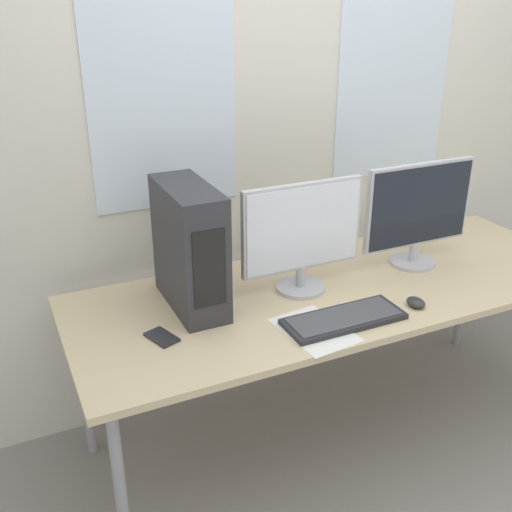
# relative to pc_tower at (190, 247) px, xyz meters

# --- Properties ---
(ground_plane) EXTENTS (14.00, 14.00, 0.00)m
(ground_plane) POSITION_rel_pc_tower_xyz_m (0.60, -0.51, -0.97)
(ground_plane) COLOR gray
(wall_back) EXTENTS (8.00, 0.07, 2.70)m
(wall_back) POSITION_rel_pc_tower_xyz_m (0.60, 0.42, 0.39)
(wall_back) COLOR beige
(wall_back) RESTS_ON ground_plane
(desk) EXTENTS (2.19, 0.81, 0.73)m
(desk) POSITION_rel_pc_tower_xyz_m (0.60, -0.11, -0.28)
(desk) COLOR #D1BA8E
(desk) RESTS_ON ground_plane
(pc_tower) EXTENTS (0.17, 0.41, 0.47)m
(pc_tower) POSITION_rel_pc_tower_xyz_m (0.00, 0.00, 0.00)
(pc_tower) COLOR #2D2D33
(pc_tower) RESTS_ON desk
(monitor_main) EXTENTS (0.50, 0.20, 0.44)m
(monitor_main) POSITION_rel_pc_tower_xyz_m (0.43, -0.07, 0.00)
(monitor_main) COLOR #B7B7BC
(monitor_main) RESTS_ON desk
(monitor_right_near) EXTENTS (0.52, 0.20, 0.45)m
(monitor_right_near) POSITION_rel_pc_tower_xyz_m (0.99, -0.06, 0.01)
(monitor_right_near) COLOR #B7B7BC
(monitor_right_near) RESTS_ON desk
(keyboard) EXTENTS (0.45, 0.17, 0.02)m
(keyboard) POSITION_rel_pc_tower_xyz_m (0.45, -0.36, -0.22)
(keyboard) COLOR #28282D
(keyboard) RESTS_ON desk
(mouse) EXTENTS (0.06, 0.08, 0.03)m
(mouse) POSITION_rel_pc_tower_xyz_m (0.76, -0.38, -0.22)
(mouse) COLOR #2D2D2D
(mouse) RESTS_ON desk
(cell_phone) EXTENTS (0.11, 0.14, 0.01)m
(cell_phone) POSITION_rel_pc_tower_xyz_m (-0.18, -0.19, -0.23)
(cell_phone) COLOR #232328
(cell_phone) RESTS_ON desk
(paper_sheet_left) EXTENTS (0.24, 0.32, 0.00)m
(paper_sheet_left) POSITION_rel_pc_tower_xyz_m (0.32, -0.37, -0.23)
(paper_sheet_left) COLOR white
(paper_sheet_left) RESTS_ON desk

